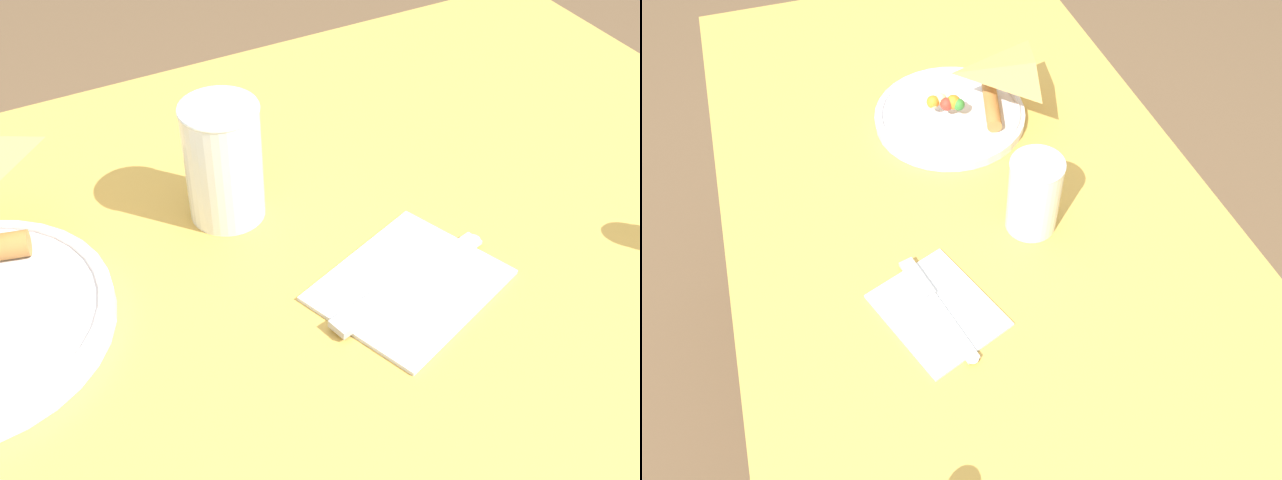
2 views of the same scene
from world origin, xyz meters
TOP-DOWN VIEW (x-y plane):
  - dining_table at (0.00, 0.00)m, footprint 1.29×0.71m
  - milk_glass at (0.06, 0.07)m, footprint 0.07×0.07m
  - napkin_folded at (0.16, -0.10)m, footprint 0.19×0.17m
  - butter_knife at (0.15, -0.10)m, footprint 0.18×0.06m

SIDE VIEW (x-z plane):
  - dining_table at x=0.00m, z-range 0.26..1.00m
  - napkin_folded at x=0.16m, z-range 0.74..0.74m
  - butter_knife at x=0.15m, z-range 0.74..0.75m
  - milk_glass at x=0.06m, z-range 0.73..0.85m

